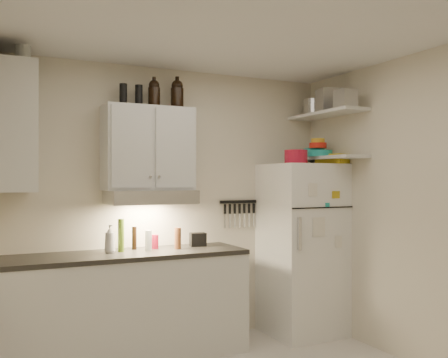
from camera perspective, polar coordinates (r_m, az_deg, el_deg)
name	(u,v)px	position (r m, az deg, el deg)	size (l,w,h in m)	color
ceiling	(248,25)	(3.59, 2.81, 17.20)	(3.20, 3.00, 0.02)	silver
back_wall	(173,205)	(4.81, -5.87, -2.99)	(3.20, 0.02, 2.60)	beige
right_wall	(419,209)	(4.44, 21.40, -3.23)	(0.02, 3.00, 2.60)	beige
base_cabinet	(125,309)	(4.48, -11.29, -14.33)	(2.10, 0.60, 0.88)	silver
countertop	(125,255)	(4.39, -11.29, -8.51)	(2.10, 0.62, 0.04)	#272522
upper_cabinet	(148,149)	(4.55, -8.67, 3.46)	(0.80, 0.33, 0.75)	silver
side_cabinet	(13,128)	(4.23, -23.02, 5.43)	(0.33, 0.55, 1.00)	silver
range_hood	(150,197)	(4.49, -8.42, -2.05)	(0.76, 0.46, 0.12)	silver
fridge	(302,249)	(5.12, 8.91, -7.87)	(0.70, 0.68, 1.70)	white
shelf_hi	(326,114)	(5.12, 11.63, 7.28)	(0.30, 0.95, 0.03)	silver
shelf_lo	(326,158)	(5.09, 11.63, 2.36)	(0.30, 0.95, 0.03)	silver
knife_strip	(239,202)	(5.07, 1.69, -2.61)	(0.42, 0.02, 0.03)	black
dutch_oven	(296,157)	(4.83, 8.22, 2.53)	(0.22, 0.22, 0.13)	maroon
book_stack	(334,159)	(5.06, 12.41, 2.23)	(0.23, 0.29, 0.10)	gold
spice_jar	(318,159)	(5.08, 10.65, 2.21)	(0.06, 0.06, 0.09)	silver
stock_pot	(315,108)	(5.42, 10.33, 7.98)	(0.25, 0.25, 0.18)	silver
tin_a	(330,101)	(5.10, 11.98, 8.76)	(0.23, 0.20, 0.23)	#AAAAAD
tin_b	(346,98)	(4.79, 13.72, 8.93)	(0.16, 0.16, 0.16)	#AAAAAD
bowl_teal	(314,153)	(5.22, 10.25, 2.94)	(0.22, 0.22, 0.09)	teal
bowl_orange	(318,146)	(5.14, 10.68, 3.78)	(0.18, 0.18, 0.05)	red
bowl_yellow	(318,141)	(5.15, 10.68, 4.31)	(0.14, 0.14, 0.04)	gold
plates	(320,153)	(5.05, 10.91, 2.89)	(0.24, 0.24, 0.06)	teal
growler_a	(154,93)	(4.63, -8.00, 9.67)	(0.11, 0.11, 0.26)	black
growler_b	(177,94)	(4.73, -5.37, 9.62)	(0.12, 0.12, 0.28)	black
thermos_a	(139,96)	(4.60, -9.71, 9.35)	(0.07, 0.07, 0.19)	black
thermos_b	(123,95)	(4.56, -11.44, 9.43)	(0.07, 0.07, 0.19)	black
side_jar	(23,54)	(4.34, -21.99, 13.06)	(0.12, 0.12, 0.16)	silver
soap_bottle	(110,237)	(4.38, -12.91, -6.50)	(0.10, 0.10, 0.27)	silver
pepper_mill	(178,238)	(4.53, -5.31, -6.77)	(0.06, 0.06, 0.19)	brown
oil_bottle	(121,235)	(4.42, -11.68, -6.32)	(0.05, 0.05, 0.29)	#53751D
vinegar_bottle	(134,238)	(4.55, -10.22, -6.66)	(0.04, 0.04, 0.20)	black
clear_bottle	(148,240)	(4.47, -8.63, -6.95)	(0.06, 0.06, 0.18)	silver
red_jar	(155,242)	(4.57, -7.90, -7.12)	(0.06, 0.06, 0.13)	maroon
caddy	(198,239)	(4.72, -3.00, -6.92)	(0.15, 0.10, 0.12)	black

